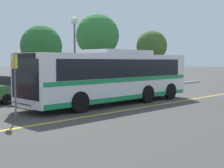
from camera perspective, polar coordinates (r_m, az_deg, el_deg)
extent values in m
plane|color=#423F3D|center=(18.30, 0.78, -3.28)|extent=(220.00, 220.00, 0.00)
cube|color=gold|center=(16.19, 5.55, -4.27)|extent=(30.84, 0.20, 0.01)
cube|color=#99999E|center=(21.87, -10.35, -1.92)|extent=(38.84, 0.36, 0.15)
cube|color=white|center=(17.51, 0.00, 1.44)|extent=(10.84, 2.58, 2.44)
cube|color=black|center=(17.49, 0.00, 2.94)|extent=(9.33, 2.62, 0.97)
cube|color=#198C4C|center=(17.52, 0.00, 0.97)|extent=(10.63, 2.62, 0.20)
cube|color=#198C4C|center=(17.60, 0.00, -2.14)|extent=(10.63, 2.61, 0.24)
cube|color=black|center=(14.19, -15.70, 0.88)|extent=(0.04, 2.25, 1.76)
cube|color=black|center=(14.17, -15.79, 4.95)|extent=(0.04, 1.79, 0.24)
cube|color=silver|center=(17.89, 1.23, 5.81)|extent=(3.80, 2.05, 0.26)
cube|color=black|center=(14.15, -16.61, -3.42)|extent=(0.04, 1.92, 0.04)
cube|color=black|center=(14.18, -16.59, -4.23)|extent=(0.04, 1.92, 0.04)
cylinder|color=black|center=(14.45, -5.98, -3.32)|extent=(1.00, 0.28, 1.00)
cylinder|color=black|center=(16.41, -11.40, -2.47)|extent=(1.00, 0.28, 1.00)
cylinder|color=black|center=(17.99, 6.44, -1.84)|extent=(1.00, 0.28, 1.00)
cylinder|color=black|center=(19.60, 0.81, -1.31)|extent=(1.00, 0.28, 1.00)
cylinder|color=black|center=(19.81, 10.55, -1.32)|extent=(1.00, 0.28, 1.00)
cylinder|color=black|center=(21.29, 5.08, -0.89)|extent=(1.00, 0.28, 1.00)
cube|color=#335B33|center=(19.36, -16.37, -1.05)|extent=(4.43, 1.97, 0.73)
cube|color=black|center=(19.27, -16.69, 0.74)|extent=(1.87, 1.70, 0.49)
cylinder|color=black|center=(20.86, -14.32, -1.66)|extent=(0.60, 0.21, 0.60)
cylinder|color=black|center=(19.36, -11.51, -2.06)|extent=(0.60, 0.21, 0.60)
cylinder|color=black|center=(17.97, -18.69, -2.68)|extent=(0.60, 0.21, 0.60)
cylinder|color=#59595E|center=(13.01, -17.29, -0.54)|extent=(0.07, 0.07, 2.71)
cube|color=yellow|center=(12.97, -17.39, 3.97)|extent=(0.03, 0.40, 0.56)
cylinder|color=#59595E|center=(24.59, -6.83, 4.69)|extent=(0.14, 0.14, 5.21)
sphere|color=silver|center=(24.79, -6.89, 11.38)|extent=(0.57, 0.57, 0.57)
cylinder|color=#513823|center=(23.05, -12.70, 1.10)|extent=(0.28, 0.28, 2.35)
sphere|color=#28662D|center=(23.05, -12.79, 6.80)|extent=(2.97, 2.97, 2.97)
cylinder|color=#513823|center=(30.85, -2.65, 2.84)|extent=(0.28, 0.28, 3.30)
sphere|color=#337A38|center=(30.94, -2.67, 8.85)|extent=(4.24, 4.24, 4.24)
cylinder|color=#513823|center=(34.96, 7.22, 2.56)|extent=(0.28, 0.28, 2.79)
sphere|color=#3D6028|center=(34.99, 7.26, 6.93)|extent=(3.39, 3.39, 3.39)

